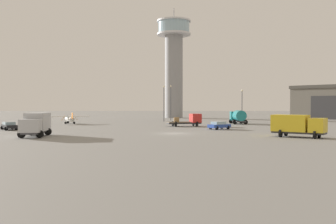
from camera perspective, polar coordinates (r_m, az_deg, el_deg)
ground_plane at (r=55.43m, az=0.93°, el=-3.30°), size 400.00×400.00×0.00m
control_tower at (r=122.90m, az=0.90°, el=8.12°), size 11.03×11.03×35.77m
airplane_white at (r=85.78m, az=-14.79°, el=-0.98°), size 8.28×6.61×2.55m
truck_fuel_tanker_teal at (r=84.42m, az=10.70°, el=-0.65°), size 3.50×6.34×3.04m
truck_flatbed_red at (r=74.03m, az=3.26°, el=-1.25°), size 7.02×4.33×2.48m
truck_box_yellow at (r=51.74m, az=19.18°, el=-1.85°), size 6.88×5.86×2.93m
truck_box_silver at (r=53.35m, az=-19.52°, el=-1.68°), size 3.72×7.18×3.15m
car_black at (r=68.84m, az=-23.11°, el=-1.91°), size 4.02×4.59×1.37m
car_blue at (r=65.25m, az=7.81°, el=-2.00°), size 4.29×3.81×1.37m
light_post_west at (r=97.26m, az=11.25°, el=1.45°), size 0.44×0.44×8.13m
light_post_east at (r=95.63m, az=-0.64°, el=1.80°), size 0.44×0.44×9.14m
light_post_north at (r=101.03m, az=0.42°, el=1.88°), size 0.44×0.44×9.54m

